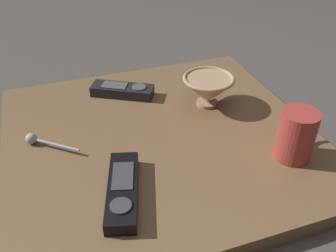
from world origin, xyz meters
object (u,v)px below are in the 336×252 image
at_px(coffee_mug, 296,134).
at_px(teaspoon, 37,140).
at_px(tv_remote_far, 123,90).
at_px(cereal_bowl, 208,89).
at_px(tv_remote_near, 123,190).

xyz_separation_m(coffee_mug, teaspoon, (-0.47, 0.20, -0.04)).
bearing_deg(tv_remote_far, cereal_bowl, -30.96).
relative_size(cereal_bowl, teaspoon, 1.19).
height_order(teaspoon, tv_remote_near, tv_remote_near).
distance_m(coffee_mug, tv_remote_far, 0.43).
xyz_separation_m(coffee_mug, tv_remote_near, (-0.34, 0.00, -0.04)).
relative_size(teaspoon, tv_remote_far, 0.64).
relative_size(coffee_mug, teaspoon, 1.02).
height_order(coffee_mug, tv_remote_near, coffee_mug).
relative_size(cereal_bowl, tv_remote_far, 0.77).
distance_m(cereal_bowl, coffee_mug, 0.24).
bearing_deg(tv_remote_near, coffee_mug, -0.40).
distance_m(tv_remote_near, tv_remote_far, 0.35).
distance_m(cereal_bowl, tv_remote_near, 0.35).
height_order(cereal_bowl, tv_remote_near, cereal_bowl).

